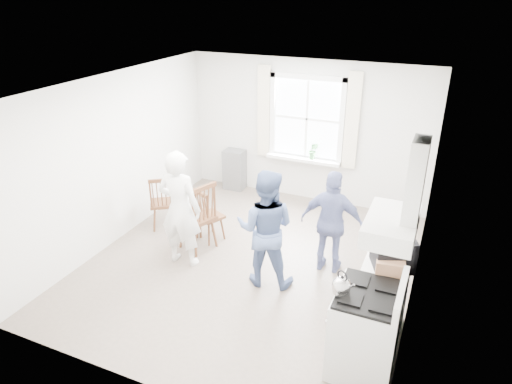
% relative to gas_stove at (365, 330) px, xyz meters
% --- Properties ---
extents(room_shell, '(4.62, 5.12, 2.64)m').
position_rel_gas_stove_xyz_m(room_shell, '(-1.91, 1.35, 0.82)').
color(room_shell, '#76675B').
rests_on(room_shell, ground).
extents(window_assembly, '(1.88, 0.24, 1.70)m').
position_rel_gas_stove_xyz_m(window_assembly, '(-1.91, 3.80, 0.98)').
color(window_assembly, white).
rests_on(window_assembly, room_shell).
extents(range_hood, '(0.45, 0.76, 0.94)m').
position_rel_gas_stove_xyz_m(range_hood, '(0.16, -0.00, 1.42)').
color(range_hood, white).
rests_on(range_hood, room_shell).
extents(shelf_unit, '(0.40, 0.30, 0.80)m').
position_rel_gas_stove_xyz_m(shelf_unit, '(-3.31, 3.68, -0.08)').
color(shelf_unit, slate).
rests_on(shelf_unit, ground).
extents(gas_stove, '(0.68, 0.76, 1.12)m').
position_rel_gas_stove_xyz_m(gas_stove, '(0.00, 0.00, 0.00)').
color(gas_stove, silver).
rests_on(gas_stove, ground).
extents(kettle, '(0.19, 0.19, 0.27)m').
position_rel_gas_stove_xyz_m(kettle, '(-0.27, -0.12, 0.56)').
color(kettle, silver).
rests_on(kettle, gas_stove).
extents(low_cabinet, '(0.50, 0.55, 0.90)m').
position_rel_gas_stove_xyz_m(low_cabinet, '(0.07, 0.70, -0.03)').
color(low_cabinet, white).
rests_on(low_cabinet, ground).
extents(stereo_stack, '(0.53, 0.50, 0.37)m').
position_rel_gas_stove_xyz_m(stereo_stack, '(0.11, 0.66, 0.60)').
color(stereo_stack, black).
rests_on(stereo_stack, low_cabinet).
extents(cardboard_box, '(0.33, 0.25, 0.19)m').
position_rel_gas_stove_xyz_m(cardboard_box, '(0.12, 0.47, 0.51)').
color(cardboard_box, '#B07A55').
rests_on(cardboard_box, low_cabinet).
extents(windsor_chair_a, '(0.55, 0.55, 0.95)m').
position_rel_gas_stove_xyz_m(windsor_chair_a, '(-3.65, 1.69, 0.09)').
color(windsor_chair_a, '#4E2C19').
rests_on(windsor_chair_a, ground).
extents(windsor_chair_b, '(0.49, 0.49, 0.88)m').
position_rel_gas_stove_xyz_m(windsor_chair_b, '(-2.83, 1.64, 0.06)').
color(windsor_chair_b, '#4E2C19').
rests_on(windsor_chair_b, ground).
extents(windsor_chair_c, '(0.60, 0.60, 1.12)m').
position_rel_gas_stove_xyz_m(windsor_chair_c, '(-2.73, 1.38, 0.20)').
color(windsor_chair_c, '#4E2C19').
rests_on(windsor_chair_c, ground).
extents(person_left, '(0.67, 0.67, 1.74)m').
position_rel_gas_stove_xyz_m(person_left, '(-2.83, 0.97, 0.39)').
color(person_left, white).
rests_on(person_left, ground).
extents(person_mid, '(0.93, 0.93, 1.64)m').
position_rel_gas_stove_xyz_m(person_mid, '(-1.55, 1.01, 0.34)').
color(person_mid, '#4E6291').
rests_on(person_mid, ground).
extents(person_right, '(0.91, 0.91, 1.51)m').
position_rel_gas_stove_xyz_m(person_right, '(-0.81, 1.64, 0.27)').
color(person_right, navy).
rests_on(person_right, ground).
extents(potted_plant, '(0.19, 0.19, 0.32)m').
position_rel_gas_stove_xyz_m(potted_plant, '(-1.73, 3.71, 0.52)').
color(potted_plant, '#316F34').
rests_on(potted_plant, window_assembly).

